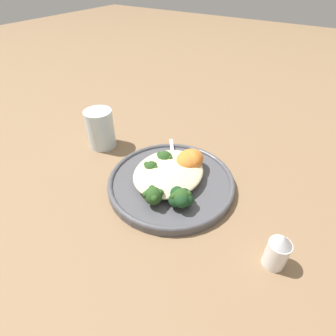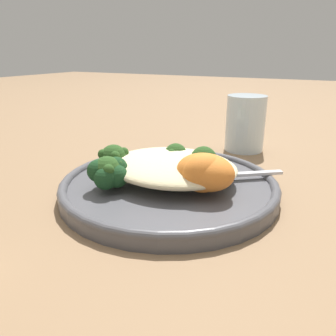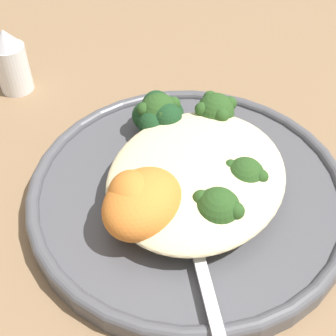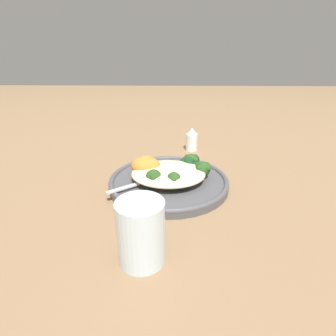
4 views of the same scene
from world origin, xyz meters
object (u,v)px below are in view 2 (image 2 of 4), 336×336
(sweet_potato_chunk_1, at_px, (204,173))
(water_glass, at_px, (245,123))
(plate, at_px, (169,185))
(broccoli_stalk_0, at_px, (199,162))
(sweet_potato_chunk_0, at_px, (205,172))
(broccoli_stalk_1, at_px, (175,158))
(broccoli_stalk_3, at_px, (123,172))
(quinoa_mound, at_px, (172,166))
(spoon, at_px, (223,174))
(kale_tuft, at_px, (109,173))
(broccoli_stalk_2, at_px, (125,161))

(sweet_potato_chunk_1, height_order, water_glass, water_glass)
(plate, height_order, broccoli_stalk_0, broccoli_stalk_0)
(sweet_potato_chunk_0, xyz_separation_m, water_glass, (-0.02, 0.26, 0.01))
(broccoli_stalk_1, height_order, water_glass, water_glass)
(broccoli_stalk_0, relative_size, broccoli_stalk_1, 0.94)
(sweet_potato_chunk_0, height_order, water_glass, water_glass)
(sweet_potato_chunk_1, bearing_deg, broccoli_stalk_3, -165.93)
(plate, xyz_separation_m, quinoa_mound, (0.00, 0.01, 0.02))
(plate, xyz_separation_m, spoon, (0.06, 0.03, 0.01))
(kale_tuft, bearing_deg, sweet_potato_chunk_1, 18.00)
(quinoa_mound, height_order, water_glass, water_glass)
(broccoli_stalk_1, xyz_separation_m, kale_tuft, (-0.04, -0.10, 0.00))
(quinoa_mound, height_order, broccoli_stalk_3, broccoli_stalk_3)
(broccoli_stalk_1, bearing_deg, quinoa_mound, 174.49)
(broccoli_stalk_3, bearing_deg, plate, -168.71)
(broccoli_stalk_2, bearing_deg, quinoa_mound, -166.73)
(broccoli_stalk_2, bearing_deg, kale_tuft, 98.62)
(broccoli_stalk_1, relative_size, kale_tuft, 1.73)
(water_glass, bearing_deg, broccoli_stalk_3, -104.55)
(kale_tuft, height_order, spoon, kale_tuft)
(broccoli_stalk_1, bearing_deg, sweet_potato_chunk_0, -153.30)
(quinoa_mound, relative_size, sweet_potato_chunk_1, 3.27)
(quinoa_mound, distance_m, broccoli_stalk_2, 0.07)
(plate, xyz_separation_m, broccoli_stalk_1, (-0.01, 0.04, 0.03))
(broccoli_stalk_2, height_order, spoon, broccoli_stalk_2)
(water_glass, bearing_deg, broccoli_stalk_1, -102.23)
(sweet_potato_chunk_1, relative_size, kale_tuft, 1.04)
(plate, relative_size, sweet_potato_chunk_0, 3.95)
(broccoli_stalk_1, bearing_deg, broccoli_stalk_0, -123.85)
(broccoli_stalk_1, xyz_separation_m, sweet_potato_chunk_1, (0.07, -0.06, 0.01))
(water_glass, bearing_deg, sweet_potato_chunk_0, -85.64)
(plate, bearing_deg, quinoa_mound, 84.70)
(sweet_potato_chunk_1, relative_size, water_glass, 0.51)
(water_glass, bearing_deg, quinoa_mound, -98.34)
(broccoli_stalk_1, distance_m, spoon, 0.07)
(broccoli_stalk_3, height_order, water_glass, water_glass)
(broccoli_stalk_3, relative_size, sweet_potato_chunk_1, 2.02)
(broccoli_stalk_3, xyz_separation_m, sweet_potato_chunk_1, (0.10, 0.02, 0.01))
(broccoli_stalk_3, xyz_separation_m, sweet_potato_chunk_0, (0.10, 0.03, 0.01))
(quinoa_mound, height_order, broccoli_stalk_0, broccoli_stalk_0)
(quinoa_mound, bearing_deg, sweet_potato_chunk_0, -22.77)
(plate, xyz_separation_m, broccoli_stalk_3, (-0.04, -0.05, 0.03))
(broccoli_stalk_0, relative_size, broccoli_stalk_2, 0.66)
(kale_tuft, relative_size, spoon, 0.49)
(broccoli_stalk_2, relative_size, broccoli_stalk_3, 1.18)
(broccoli_stalk_3, bearing_deg, broccoli_stalk_1, -147.60)
(broccoli_stalk_0, bearing_deg, plate, 163.04)
(broccoli_stalk_0, height_order, broccoli_stalk_1, broccoli_stalk_0)
(quinoa_mound, relative_size, spoon, 1.67)
(plate, distance_m, sweet_potato_chunk_1, 0.07)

